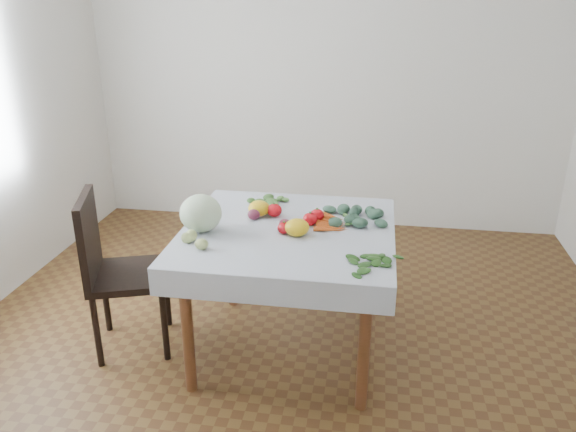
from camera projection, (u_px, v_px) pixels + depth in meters
name	position (u px, v px, depth m)	size (l,w,h in m)	color
ground	(288.00, 348.00, 3.28)	(4.00, 4.00, 0.00)	brown
back_wall	(327.00, 69.00, 4.62)	(4.00, 0.04, 2.70)	silver
table	(288.00, 246.00, 3.04)	(1.00, 1.00, 0.75)	brown
tablecloth	(288.00, 229.00, 3.00)	(1.12, 1.12, 0.01)	white
chair	(112.00, 263.00, 3.11)	(0.54, 0.54, 0.94)	black
cabbage	(201.00, 213.00, 2.94)	(0.22, 0.22, 0.20)	#E0F1CA
tomato_a	(274.00, 210.00, 3.16)	(0.08, 0.08, 0.07)	red
tomato_b	(284.00, 228.00, 2.94)	(0.07, 0.07, 0.06)	red
tomato_c	(310.00, 219.00, 3.04)	(0.08, 0.08, 0.07)	red
tomato_d	(317.00, 215.00, 3.09)	(0.08, 0.08, 0.07)	red
heirloom_back	(259.00, 208.00, 3.17)	(0.12, 0.12, 0.09)	yellow
heirloom_front	(297.00, 227.00, 2.91)	(0.13, 0.13, 0.09)	yellow
onion_a	(254.00, 214.00, 3.12)	(0.07, 0.07, 0.06)	#54182C
onion_b	(285.00, 224.00, 2.98)	(0.07, 0.07, 0.06)	#54182C
tomatillo_cluster	(198.00, 240.00, 2.80)	(0.14, 0.12, 0.05)	#B6D078
carrot_bunch	(332.00, 223.00, 3.04)	(0.18, 0.27, 0.03)	#D65317
kale_bunch	(355.00, 218.00, 3.09)	(0.34, 0.27, 0.04)	#3B624C
basil_bunch	(378.00, 266.00, 2.58)	(0.29, 0.24, 0.01)	#255219
dill_bunch	(270.00, 200.00, 3.38)	(0.25, 0.23, 0.03)	#447D39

